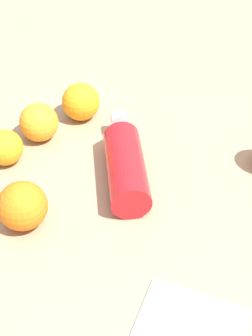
# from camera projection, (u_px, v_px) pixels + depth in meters

# --- Properties ---
(ground_plane) EXTENTS (2.40, 2.40, 0.00)m
(ground_plane) POSITION_uv_depth(u_px,v_px,m) (149.00, 186.00, 0.85)
(ground_plane) COLOR #9E7F60
(water_bottle) EXTENTS (0.23, 0.18, 0.07)m
(water_bottle) POSITION_uv_depth(u_px,v_px,m) (125.00, 160.00, 0.85)
(water_bottle) COLOR red
(water_bottle) RESTS_ON ground_plane
(orange_0) EXTENTS (0.08, 0.08, 0.08)m
(orange_0) POSITION_uv_depth(u_px,v_px,m) (22.00, 206.00, 0.76)
(orange_0) COLOR orange
(orange_0) RESTS_ON ground_plane
(orange_1) EXTENTS (0.08, 0.08, 0.08)m
(orange_1) POSITION_uv_depth(u_px,v_px,m) (81.00, 102.00, 0.98)
(orange_1) COLOR orange
(orange_1) RESTS_ON ground_plane
(orange_2) EXTENTS (0.08, 0.08, 0.08)m
(orange_2) POSITION_uv_depth(u_px,v_px,m) (39.00, 122.00, 0.93)
(orange_2) COLOR orange
(orange_2) RESTS_ON ground_plane
(orange_3) EXTENTS (0.07, 0.07, 0.07)m
(orange_3) POSITION_uv_depth(u_px,v_px,m) (5.00, 148.00, 0.88)
(orange_3) COLOR orange
(orange_3) RESTS_ON ground_plane
(folded_napkin) EXTENTS (0.15, 0.16, 0.01)m
(folded_napkin) POSITION_uv_depth(u_px,v_px,m) (189.00, 333.00, 0.64)
(folded_napkin) COLOR #99BFD8
(folded_napkin) RESTS_ON ground_plane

